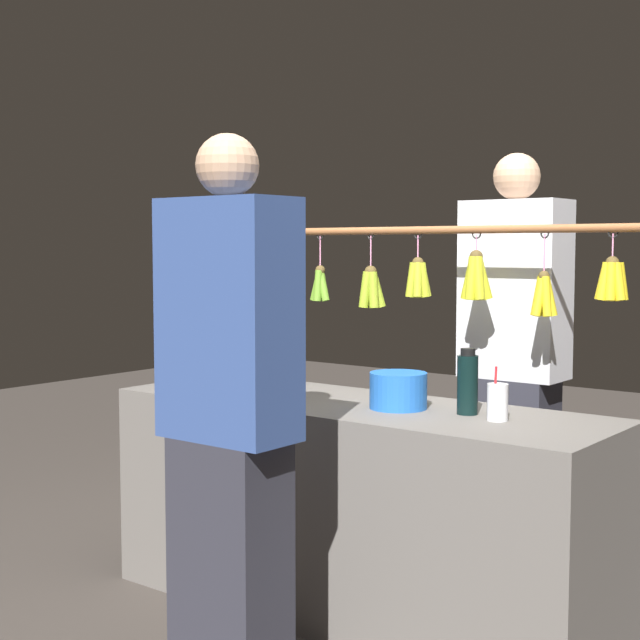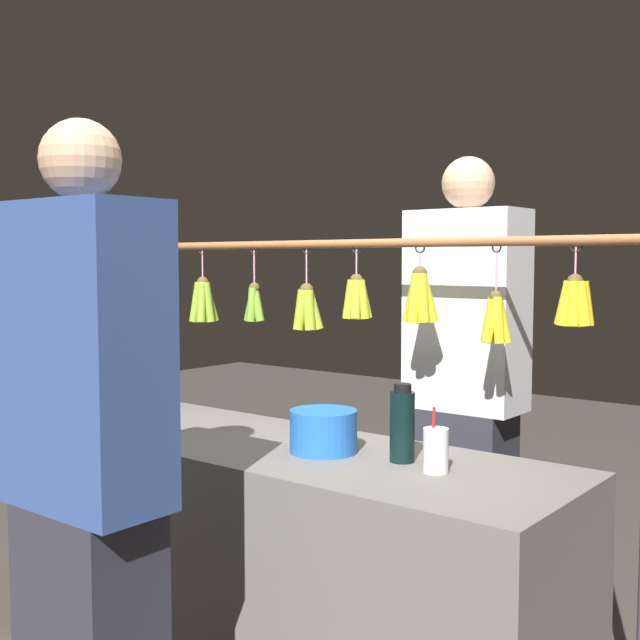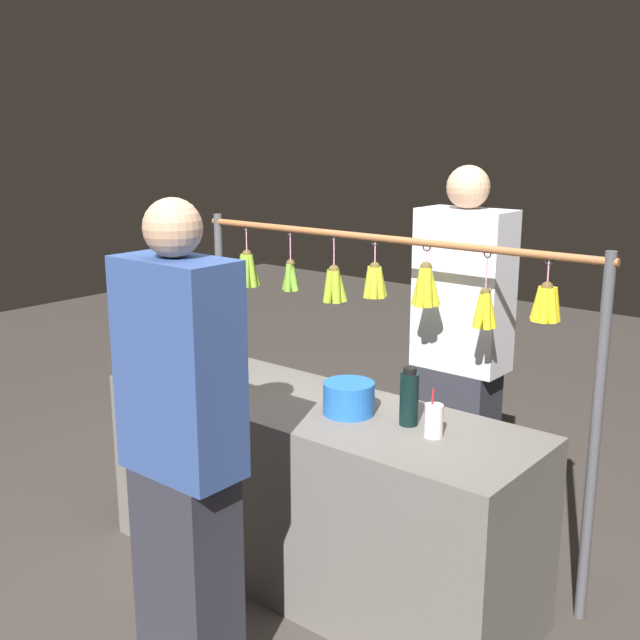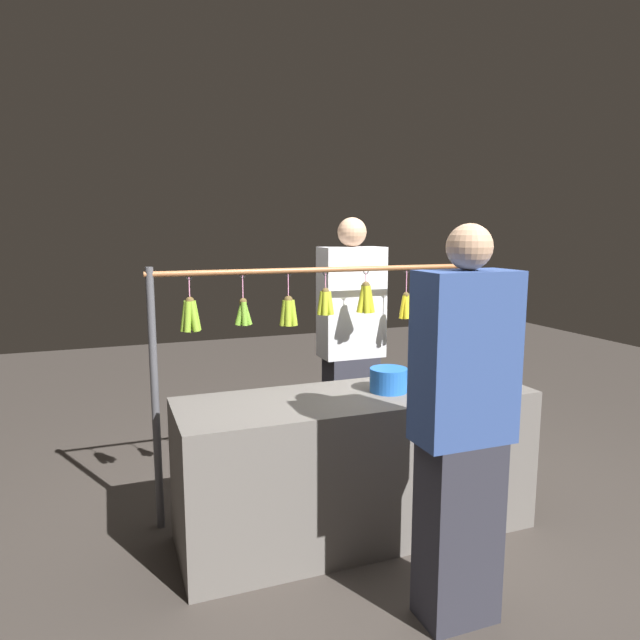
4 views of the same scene
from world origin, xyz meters
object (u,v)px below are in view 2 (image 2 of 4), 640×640
water_bottle (402,425)px  customer_person (88,492)px  vendor_person (465,400)px  drink_cup (436,450)px  blue_bucket (324,431)px

water_bottle → customer_person: (0.33, 0.86, -0.06)m
water_bottle → vendor_person: 0.71m
water_bottle → drink_cup: water_bottle is taller
drink_cup → vendor_person: size_ratio=0.10×
vendor_person → customer_person: 1.56m
water_bottle → blue_bucket: bearing=11.0°
vendor_person → customer_person: (0.17, 1.55, -0.03)m
blue_bucket → water_bottle: bearing=-169.0°
water_bottle → blue_bucket: (0.26, 0.05, -0.04)m
blue_bucket → vendor_person: 0.74m
water_bottle → customer_person: bearing=69.0°
water_bottle → customer_person: 0.93m
customer_person → drink_cup: bearing=-119.9°
water_bottle → blue_bucket: size_ratio=1.11×
blue_bucket → drink_cup: 0.40m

